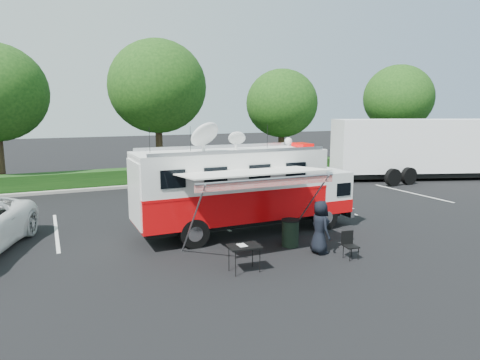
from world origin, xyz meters
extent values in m
plane|color=black|center=(0.00, 0.00, 0.00)|extent=(120.00, 120.00, 0.00)
cube|color=#9E998E|center=(4.00, 11.00, 0.07)|extent=(60.00, 0.35, 0.15)
cube|color=black|center=(4.00, 11.90, 0.50)|extent=(60.00, 1.20, 1.00)
cylinder|color=black|center=(-9.00, 13.00, 2.20)|extent=(0.44, 0.44, 4.40)
cylinder|color=black|center=(0.00, 13.00, 2.40)|extent=(0.44, 0.44, 4.80)
ellipsoid|color=#14380F|center=(0.00, 13.00, 5.95)|extent=(6.14, 6.14, 5.84)
cylinder|color=black|center=(9.00, 13.00, 2.00)|extent=(0.44, 0.44, 4.00)
ellipsoid|color=#14380F|center=(9.00, 13.00, 4.96)|extent=(5.12, 5.12, 4.86)
cylinder|color=black|center=(20.00, 13.00, 2.20)|extent=(0.44, 0.44, 4.40)
ellipsoid|color=#14380F|center=(20.00, 13.00, 5.46)|extent=(5.63, 5.63, 5.35)
cube|color=silver|center=(-6.50, 3.00, 0.00)|extent=(0.12, 5.50, 0.01)
cube|color=silver|center=(-0.50, 3.00, 0.00)|extent=(0.12, 5.50, 0.01)
cube|color=silver|center=(5.50, 3.00, 0.00)|extent=(0.12, 5.50, 0.01)
cube|color=silver|center=(11.50, 3.00, 0.00)|extent=(0.12, 5.50, 0.01)
cube|color=black|center=(0.00, 0.00, 0.50)|extent=(7.76, 1.26, 0.27)
cylinder|color=black|center=(2.89, -0.99, 0.50)|extent=(0.99, 0.29, 0.99)
cylinder|color=black|center=(2.89, 0.99, 0.50)|extent=(0.99, 0.29, 0.99)
cylinder|color=black|center=(-2.35, -0.99, 0.50)|extent=(0.99, 0.29, 0.99)
cylinder|color=black|center=(-2.35, 0.99, 0.50)|extent=(0.99, 0.29, 0.99)
cube|color=silver|center=(4.11, 0.00, 0.54)|extent=(0.18, 2.26, 0.36)
cube|color=silver|center=(3.43, 0.00, 1.40)|extent=(1.26, 2.26, 1.53)
cube|color=red|center=(3.43, 0.00, 0.86)|extent=(1.28, 2.28, 0.50)
cube|color=black|center=(4.02, 0.00, 1.67)|extent=(0.11, 1.96, 0.63)
cube|color=red|center=(-0.63, 0.00, 1.17)|extent=(6.86, 2.26, 1.08)
cube|color=red|center=(-0.63, 0.00, 1.72)|extent=(6.88, 2.28, 0.09)
cube|color=silver|center=(-0.63, 0.00, 2.39)|extent=(6.86, 2.26, 1.26)
cube|color=silver|center=(-0.63, 0.00, 3.06)|extent=(6.86, 2.26, 0.07)
cube|color=#CC0505|center=(2.44, 0.00, 3.19)|extent=(0.50, 0.86, 0.14)
sphere|color=silver|center=(2.35, 0.90, 3.28)|extent=(0.31, 0.31, 0.31)
ellipsoid|color=silver|center=(-1.63, -0.14, 3.70)|extent=(1.08, 1.08, 0.33)
ellipsoid|color=silver|center=(-0.27, 0.18, 3.52)|extent=(0.63, 0.63, 0.18)
cylinder|color=black|center=(-3.43, 0.36, 3.52)|extent=(0.02, 0.02, 0.90)
cylinder|color=black|center=(-1.99, 0.36, 3.52)|extent=(0.02, 0.02, 0.90)
cylinder|color=black|center=(1.08, 0.36, 3.52)|extent=(0.02, 0.02, 0.90)
cube|color=silver|center=(-0.81, -2.21, 2.62)|extent=(4.51, 2.16, 0.19)
cube|color=red|center=(-0.81, -3.28, 2.46)|extent=(4.51, 0.04, 0.25)
cylinder|color=#B2B2B7|center=(-0.81, -3.30, 2.56)|extent=(4.51, 0.07, 0.07)
cylinder|color=#B2B2B7|center=(-2.82, -2.29, 1.28)|extent=(0.05, 2.35, 2.60)
cylinder|color=#B2B2B7|center=(1.19, -2.29, 1.28)|extent=(0.05, 2.35, 2.60)
imported|color=black|center=(1.13, -3.17, 0.00)|extent=(0.58, 0.86, 1.71)
cube|color=black|center=(-1.74, -3.60, 0.75)|extent=(0.96, 0.72, 0.04)
cylinder|color=black|center=(-2.11, -3.84, 0.37)|extent=(0.02, 0.02, 0.75)
cylinder|color=black|center=(-2.11, -3.37, 0.37)|extent=(0.02, 0.02, 0.75)
cylinder|color=black|center=(-1.36, -3.84, 0.37)|extent=(0.02, 0.02, 0.75)
cylinder|color=black|center=(-1.36, -3.37, 0.37)|extent=(0.02, 0.02, 0.75)
cube|color=silver|center=(-1.79, -3.55, 0.77)|extent=(0.24, 0.32, 0.01)
cube|color=black|center=(1.69, -4.03, 0.40)|extent=(0.45, 0.45, 0.04)
cube|color=black|center=(1.69, -3.83, 0.62)|extent=(0.40, 0.09, 0.45)
cylinder|color=black|center=(1.53, -4.19, 0.20)|extent=(0.02, 0.02, 0.40)
cylinder|color=black|center=(1.53, -3.87, 0.20)|extent=(0.02, 0.02, 0.40)
cylinder|color=black|center=(1.85, -4.19, 0.20)|extent=(0.02, 0.02, 0.40)
cylinder|color=black|center=(1.85, -3.87, 0.20)|extent=(0.02, 0.02, 0.40)
cylinder|color=black|center=(0.65, -2.16, 0.44)|extent=(0.57, 0.57, 0.88)
cylinder|color=black|center=(0.65, -2.16, 0.90)|extent=(0.62, 0.62, 0.04)
cube|color=white|center=(16.35, 6.21, 2.21)|extent=(12.83, 6.59, 3.37)
cube|color=#B20C0C|center=(16.35, 4.87, 2.21)|extent=(11.39, 3.93, 0.53)
cube|color=black|center=(16.35, 6.21, 0.37)|extent=(11.73, 5.95, 0.32)
cylinder|color=black|center=(12.13, 5.05, 0.53)|extent=(1.05, 0.32, 1.05)
cylinder|color=black|center=(12.13, 7.37, 0.53)|extent=(1.05, 0.32, 1.05)
cylinder|color=black|center=(13.40, 5.05, 0.53)|extent=(1.05, 0.32, 1.05)
cylinder|color=black|center=(13.40, 7.37, 0.53)|extent=(1.05, 0.32, 1.05)
cylinder|color=black|center=(21.10, 7.37, 0.53)|extent=(1.05, 0.32, 1.05)
camera|label=1|loc=(-6.65, -14.08, 4.58)|focal=32.00mm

